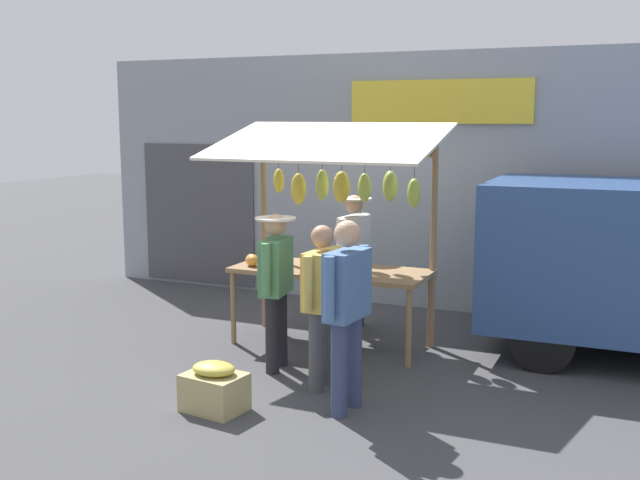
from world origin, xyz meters
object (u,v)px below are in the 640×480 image
at_px(vendor_with_sunhat, 354,250).
at_px(shopper_in_striped_shirt, 322,296).
at_px(produce_crate_near, 214,388).
at_px(shopper_in_grey_tee, 276,279).
at_px(shopper_with_shopping_bag, 347,302).
at_px(market_stall, 333,208).

distance_m(vendor_with_sunhat, shopper_in_striped_shirt, 2.12).
bearing_deg(produce_crate_near, shopper_in_striped_shirt, -124.38).
height_order(vendor_with_sunhat, shopper_in_grey_tee, vendor_with_sunhat).
xyz_separation_m(shopper_in_grey_tee, shopper_with_shopping_bag, (-1.08, 0.77, 0.05)).
height_order(vendor_with_sunhat, shopper_with_shopping_bag, shopper_with_shopping_bag).
height_order(shopper_with_shopping_bag, produce_crate_near, shopper_with_shopping_bag).
distance_m(shopper_with_shopping_bag, produce_crate_near, 1.40).
bearing_deg(vendor_with_sunhat, shopper_in_grey_tee, 0.43).
distance_m(vendor_with_sunhat, shopper_with_shopping_bag, 2.69).
relative_size(shopper_in_grey_tee, shopper_with_shopping_bag, 0.95).
bearing_deg(vendor_with_sunhat, market_stall, 7.42).
bearing_deg(market_stall, shopper_with_shopping_bag, 116.45).
xyz_separation_m(market_stall, produce_crate_near, (0.16, 2.29, -1.35)).
bearing_deg(produce_crate_near, vendor_with_sunhat, -92.60).
height_order(shopper_with_shopping_bag, shopper_in_striped_shirt, shopper_with_shopping_bag).
distance_m(shopper_in_grey_tee, shopper_with_shopping_bag, 1.33).
xyz_separation_m(shopper_in_striped_shirt, produce_crate_near, (0.63, 0.92, -0.70)).
height_order(shopper_in_grey_tee, shopper_with_shopping_bag, shopper_with_shopping_bag).
height_order(market_stall, shopper_in_striped_shirt, market_stall).
xyz_separation_m(vendor_with_sunhat, shopper_in_striped_shirt, (-0.50, 2.06, -0.07)).
height_order(shopper_in_striped_shirt, produce_crate_near, shopper_in_striped_shirt).
xyz_separation_m(vendor_with_sunhat, produce_crate_near, (0.14, 2.98, -0.76)).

